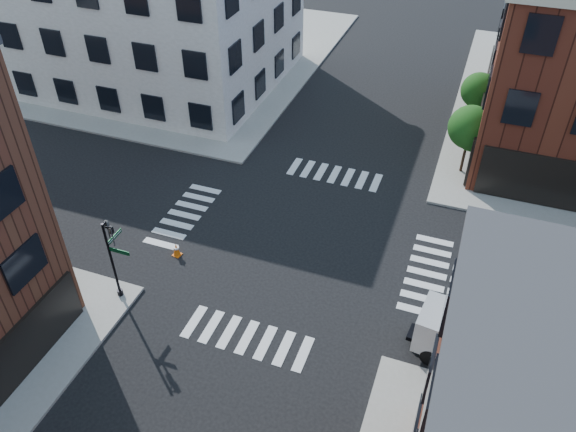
{
  "coord_description": "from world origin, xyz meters",
  "views": [
    {
      "loc": [
        7.45,
        -21.85,
        20.2
      ],
      "look_at": [
        -0.23,
        -0.97,
        2.5
      ],
      "focal_mm": 35.0,
      "sensor_mm": 36.0,
      "label": 1
    }
  ],
  "objects": [
    {
      "name": "traffic_cone",
      "position": [
        -5.7,
        -3.19,
        0.38
      ],
      "size": [
        0.49,
        0.49,
        0.78
      ],
      "rotation": [
        0.0,
        0.0,
        -0.16
      ],
      "color": "orange",
      "rests_on": "ground"
    },
    {
      "name": "tree_near",
      "position": [
        7.56,
        9.98,
        3.16
      ],
      "size": [
        2.69,
        2.69,
        4.49
      ],
      "color": "black",
      "rests_on": "ground"
    },
    {
      "name": "ground",
      "position": [
        0.0,
        0.0,
        0.0
      ],
      "size": [
        120.0,
        120.0,
        0.0
      ],
      "primitive_type": "plane",
      "color": "black",
      "rests_on": "ground"
    },
    {
      "name": "box_truck",
      "position": [
        10.86,
        -4.95,
        1.7
      ],
      "size": [
        7.38,
        2.97,
        3.26
      ],
      "rotation": [
        0.0,
        0.0,
        -0.12
      ],
      "color": "silver",
      "rests_on": "ground"
    },
    {
      "name": "building_nw",
      "position": [
        -19.0,
        16.0,
        5.5
      ],
      "size": [
        22.0,
        16.0,
        11.0
      ],
      "primitive_type": "cube",
      "color": "beige",
      "rests_on": "ground"
    },
    {
      "name": "signal_pole",
      "position": [
        -6.72,
        -6.68,
        2.86
      ],
      "size": [
        1.29,
        1.24,
        4.6
      ],
      "color": "black",
      "rests_on": "ground"
    },
    {
      "name": "sidewalk_nw",
      "position": [
        -21.0,
        21.0,
        0.07
      ],
      "size": [
        30.0,
        30.0,
        0.15
      ],
      "primitive_type": "cube",
      "color": "gray",
      "rests_on": "ground"
    },
    {
      "name": "tree_far",
      "position": [
        7.56,
        15.98,
        2.87
      ],
      "size": [
        2.43,
        2.43,
        4.07
      ],
      "color": "black",
      "rests_on": "ground"
    }
  ]
}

